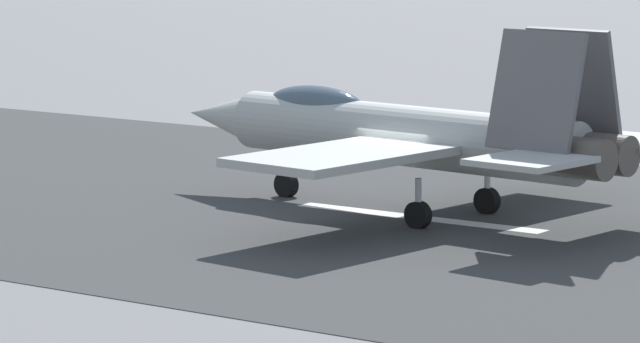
# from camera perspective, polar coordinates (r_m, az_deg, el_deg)

# --- Properties ---
(ground_plane) EXTENTS (400.00, 400.00, 0.00)m
(ground_plane) POSITION_cam_1_polar(r_m,az_deg,el_deg) (52.61, 2.51, -1.39)
(ground_plane) COLOR slate
(runway_strip) EXTENTS (240.00, 26.00, 0.02)m
(runway_strip) POSITION_cam_1_polar(r_m,az_deg,el_deg) (52.60, 2.53, -1.38)
(runway_strip) COLOR #373838
(runway_strip) RESTS_ON ground
(fighter_jet) EXTENTS (16.30, 14.14, 5.54)m
(fighter_jet) POSITION_cam_1_polar(r_m,az_deg,el_deg) (52.56, 2.74, 1.19)
(fighter_jet) COLOR #9FA5A2
(fighter_jet) RESTS_ON ground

